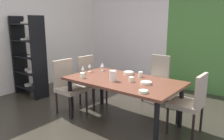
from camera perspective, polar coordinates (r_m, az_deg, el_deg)
ground_plane at (r=3.74m, az=-6.79°, el=-13.91°), size 5.20×5.92×0.02m
back_panel_interior at (r=6.41m, az=3.38°, el=10.59°), size 2.66×0.10×2.87m
garden_window_panel at (r=5.37m, az=27.12°, el=8.88°), size 2.54×0.10×2.87m
left_interior_panel at (r=5.47m, az=-26.76°, el=8.96°), size 0.10×5.92×2.87m
dining_table at (r=3.55m, az=2.91°, el=-3.68°), size 1.84×1.03×0.73m
chair_left_near at (r=4.04m, az=-11.44°, el=-3.65°), size 0.45×0.44×0.98m
chair_left_far at (r=4.42m, az=-5.73°, el=-2.07°), size 0.45×0.44×0.97m
chair_right_far at (r=3.41m, az=20.01°, el=-7.53°), size 0.44×0.44×0.93m
chair_head_far at (r=4.70m, az=11.75°, el=-1.46°), size 0.44×0.45×0.95m
display_shelf at (r=5.20m, az=-20.92°, el=3.30°), size 0.84×0.35×1.77m
wine_glass_south at (r=4.15m, az=-2.54°, el=1.35°), size 0.07×0.07×0.15m
wine_glass_rear at (r=4.06m, az=-5.87°, el=1.10°), size 0.07×0.07×0.16m
wine_glass_center at (r=3.91m, az=-7.61°, el=0.51°), size 0.06×0.06×0.15m
serving_bowl_near_shelf at (r=2.90m, az=8.22°, el=-5.59°), size 0.12×0.12×0.04m
serving_bowl_right at (r=3.88m, az=4.37°, el=-0.76°), size 0.17×0.17×0.05m
serving_bowl_near_window at (r=3.29m, az=8.87°, el=-3.35°), size 0.17×0.17×0.04m
cup_corner at (r=3.40m, az=5.07°, el=-2.45°), size 0.08×0.08×0.07m
cup_left at (r=3.64m, az=-7.70°, el=-1.41°), size 0.08×0.08×0.09m
cup_front at (r=3.70m, az=7.45°, el=-1.16°), size 0.08×0.08×0.09m
pitcher_west at (r=3.42m, az=0.26°, el=-1.50°), size 0.12×0.11×0.17m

